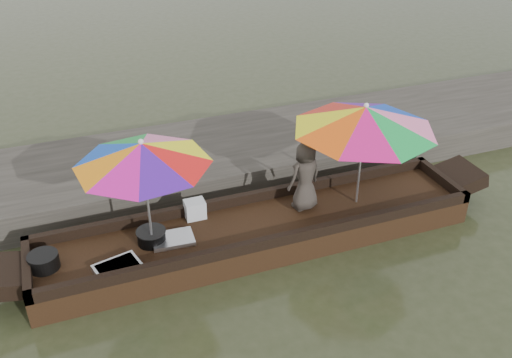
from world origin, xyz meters
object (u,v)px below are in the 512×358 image
object	(u,v)px
supply_bag	(195,209)
umbrella_bow	(147,196)
vendor	(305,176)
tray_scallop	(173,239)
tray_crayfish	(118,268)
cooking_pot	(44,261)
boat_hull	(259,233)
charcoal_grill	(151,237)
umbrella_stern	(361,155)

from	to	relation	value
supply_bag	umbrella_bow	bearing A→B (deg)	-147.18
vendor	tray_scallop	bearing A→B (deg)	-9.55
tray_crayfish	cooking_pot	bearing A→B (deg)	154.94
tray_crayfish	supply_bag	size ratio (longest dim) A/B	1.94
boat_hull	supply_bag	size ratio (longest dim) A/B	21.86
charcoal_grill	supply_bag	size ratio (longest dim) A/B	1.31
tray_crayfish	vendor	world-z (taller)	vendor
tray_crayfish	vendor	distance (m)	2.81
cooking_pot	charcoal_grill	distance (m)	1.34
supply_bag	umbrella_stern	size ratio (longest dim) A/B	0.14
tray_crayfish	umbrella_stern	world-z (taller)	umbrella_stern
charcoal_grill	umbrella_bow	xyz separation A→B (m)	(-0.01, -0.08, 0.69)
boat_hull	vendor	size ratio (longest dim) A/B	5.86
tray_crayfish	supply_bag	distance (m)	1.44
boat_hull	tray_crayfish	world-z (taller)	tray_crayfish
boat_hull	umbrella_bow	xyz separation A→B (m)	(-1.47, 0.00, 0.95)
tray_scallop	tray_crayfish	bearing A→B (deg)	-154.97
umbrella_bow	tray_crayfish	bearing A→B (deg)	-145.08
boat_hull	umbrella_bow	distance (m)	1.75
boat_hull	supply_bag	xyz separation A→B (m)	(-0.78, 0.45, 0.30)
boat_hull	charcoal_grill	xyz separation A→B (m)	(-1.47, 0.08, 0.26)
tray_scallop	charcoal_grill	size ratio (longest dim) A/B	1.48
tray_crayfish	boat_hull	bearing A→B (deg)	10.04
charcoal_grill	vendor	bearing A→B (deg)	1.64
vendor	umbrella_bow	xyz separation A→B (m)	(-2.22, -0.14, 0.25)
tray_scallop	umbrella_bow	world-z (taller)	umbrella_bow
boat_hull	supply_bag	bearing A→B (deg)	149.91
tray_scallop	umbrella_bow	xyz separation A→B (m)	(-0.27, -0.01, 0.74)
cooking_pot	supply_bag	bearing A→B (deg)	11.39
umbrella_bow	boat_hull	bearing A→B (deg)	0.00
charcoal_grill	umbrella_stern	distance (m)	3.07
tray_crayfish	tray_scallop	world-z (taller)	tray_crayfish
boat_hull	umbrella_stern	xyz separation A→B (m)	(1.53, 0.00, 0.95)
boat_hull	umbrella_bow	bearing A→B (deg)	180.00
vendor	charcoal_grill	bearing A→B (deg)	-11.75
umbrella_stern	tray_scallop	bearing A→B (deg)	179.78
charcoal_grill	tray_crayfish	bearing A→B (deg)	-139.85
supply_bag	tray_crayfish	bearing A→B (deg)	-146.29
tray_crayfish	umbrella_bow	world-z (taller)	umbrella_bow
tray_scallop	charcoal_grill	xyz separation A→B (m)	(-0.26, 0.07, 0.06)
cooking_pot	umbrella_stern	size ratio (longest dim) A/B	0.19
charcoal_grill	umbrella_bow	size ratio (longest dim) A/B	0.22
boat_hull	vendor	bearing A→B (deg)	10.72
tray_crayfish	vendor	size ratio (longest dim) A/B	0.52
cooking_pot	tray_scallop	world-z (taller)	cooking_pot
umbrella_stern	charcoal_grill	bearing A→B (deg)	178.51
supply_bag	umbrella_stern	distance (m)	2.43
vendor	umbrella_stern	xyz separation A→B (m)	(0.78, -0.14, 0.25)
cooking_pot	umbrella_stern	bearing A→B (deg)	-0.53
cooking_pot	umbrella_stern	xyz separation A→B (m)	(4.34, -0.04, 0.68)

